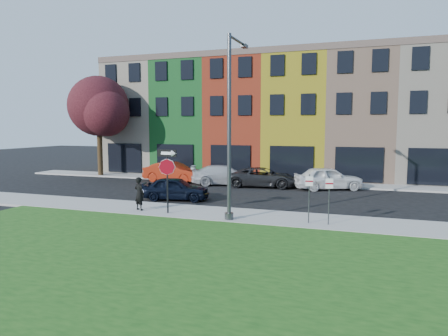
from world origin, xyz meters
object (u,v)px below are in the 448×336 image
(stop_sign, at_px, (167,168))
(man, at_px, (139,194))
(street_lamp, at_px, (231,128))
(sedan_near, at_px, (175,189))

(stop_sign, relative_size, man, 1.84)
(street_lamp, bearing_deg, stop_sign, -179.71)
(stop_sign, relative_size, street_lamp, 0.38)
(sedan_near, relative_size, street_lamp, 0.51)
(stop_sign, xyz_separation_m, street_lamp, (3.24, -0.10, 1.94))
(stop_sign, distance_m, man, 2.15)
(sedan_near, bearing_deg, man, 166.36)
(street_lamp, bearing_deg, sedan_near, 141.62)
(man, distance_m, sedan_near, 3.71)
(man, relative_size, street_lamp, 0.20)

